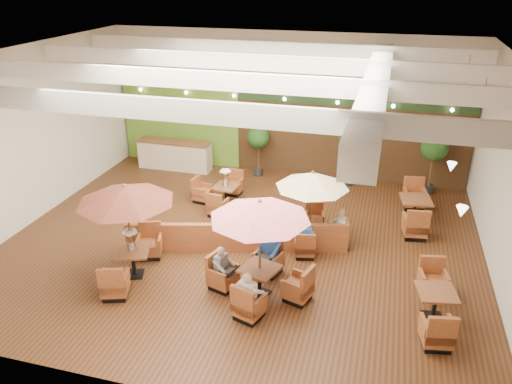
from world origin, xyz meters
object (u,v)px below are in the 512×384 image
(topiary_0, at_px, (258,140))
(diner_2, at_px, (222,264))
(table_5, at_px, (414,211))
(diner_3, at_px, (305,234))
(table_4, at_px, (435,305))
(table_2, at_px, (312,194))
(service_counter, at_px, (175,155))
(diner_4, at_px, (339,224))
(diner_0, at_px, (249,291))
(table_3, at_px, (220,192))
(topiary_1, at_px, (352,141))
(table_0, at_px, (127,207))
(diner_1, at_px, (269,249))
(table_1, at_px, (260,231))
(topiary_2, at_px, (434,150))
(booth_divider, at_px, (237,238))

(topiary_0, bearing_deg, diner_2, -81.77)
(table_5, height_order, diner_3, diner_3)
(table_4, distance_m, topiary_0, 9.88)
(table_2, bearing_deg, topiary_0, 109.39)
(service_counter, height_order, table_2, table_2)
(table_2, bearing_deg, diner_4, -11.85)
(diner_0, bearing_deg, diner_4, 85.37)
(table_3, xyz_separation_m, topiary_1, (4.20, 2.90, 1.30))
(diner_4, bearing_deg, table_0, 107.30)
(table_5, xyz_separation_m, diner_1, (-3.84, -4.14, 0.37))
(topiary_0, xyz_separation_m, diner_1, (2.09, -6.68, -0.71))
(table_5, relative_size, diner_3, 4.03)
(diner_4, bearing_deg, diner_2, 125.19)
(table_0, height_order, table_1, table_0)
(table_0, relative_size, table_5, 0.97)
(table_3, bearing_deg, table_2, -19.98)
(diner_2, bearing_deg, diner_3, 156.38)
(table_2, relative_size, topiary_0, 1.18)
(diner_2, height_order, diner_4, diner_4)
(table_2, height_order, diner_3, table_2)
(table_2, distance_m, diner_1, 2.26)
(topiary_1, height_order, diner_0, topiary_1)
(table_0, distance_m, table_1, 3.50)
(table_1, bearing_deg, diner_0, -72.23)
(table_4, distance_m, topiary_2, 7.63)
(topiary_1, relative_size, diner_1, 2.80)
(diner_3, bearing_deg, topiary_1, 76.59)
(topiary_2, xyz_separation_m, diner_3, (-3.61, -5.59, -0.93))
(diner_4, bearing_deg, topiary_2, -43.24)
(service_counter, relative_size, topiary_0, 1.50)
(topiary_1, height_order, diner_2, topiary_1)
(table_5, bearing_deg, diner_1, -141.68)
(topiary_0, relative_size, diner_3, 2.78)
(booth_divider, bearing_deg, diner_0, -82.35)
(diner_3, bearing_deg, service_counter, 133.50)
(table_1, distance_m, topiary_0, 7.95)
(table_2, distance_m, diner_2, 3.53)
(table_1, bearing_deg, table_4, 19.77)
(table_3, xyz_separation_m, diner_3, (3.49, -2.69, 0.29))
(topiary_2, distance_m, diner_2, 9.41)
(table_5, height_order, topiary_0, topiary_0)
(booth_divider, xyz_separation_m, diner_0, (1.18, -2.83, 0.32))
(table_2, bearing_deg, diner_0, -113.25)
(service_counter, relative_size, diner_2, 4.02)
(table_5, bearing_deg, booth_divider, -155.72)
(table_3, xyz_separation_m, diner_0, (2.71, -5.74, 0.32))
(table_0, height_order, topiary_1, table_0)
(topiary_0, bearing_deg, table_1, -74.76)
(table_3, distance_m, diner_2, 5.07)
(table_4, height_order, topiary_2, topiary_2)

